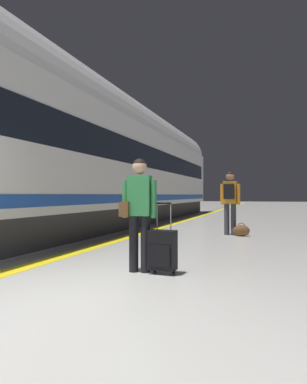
{
  "coord_description": "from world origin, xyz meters",
  "views": [
    {
      "loc": [
        2.53,
        -3.61,
        1.12
      ],
      "look_at": [
        -0.19,
        4.94,
        1.18
      ],
      "focal_mm": 34.95,
      "sensor_mm": 36.0,
      "label": 1
    }
  ],
  "objects_px": {
    "high_speed_train": "(96,154)",
    "passenger_near": "(230,197)",
    "rolling_suitcase_foreground": "(162,250)",
    "traveller_foreground": "(138,206)",
    "duffel_bag_near": "(241,230)"
  },
  "relations": [
    {
      "from": "duffel_bag_near",
      "to": "passenger_near",
      "type": "bearing_deg",
      "value": 151.56
    },
    {
      "from": "traveller_foreground",
      "to": "passenger_near",
      "type": "distance_m",
      "value": 5.46
    },
    {
      "from": "traveller_foreground",
      "to": "duffel_bag_near",
      "type": "xyz_separation_m",
      "value": [
        1.05,
        5.24,
        -0.79
      ]
    },
    {
      "from": "rolling_suitcase_foreground",
      "to": "passenger_near",
      "type": "distance_m",
      "value": 5.49
    },
    {
      "from": "traveller_foreground",
      "to": "rolling_suitcase_foreground",
      "type": "relative_size",
      "value": 1.63
    },
    {
      "from": "high_speed_train",
      "to": "passenger_near",
      "type": "distance_m",
      "value": 4.97
    },
    {
      "from": "traveller_foreground",
      "to": "rolling_suitcase_foreground",
      "type": "distance_m",
      "value": 0.71
    },
    {
      "from": "high_speed_train",
      "to": "traveller_foreground",
      "type": "relative_size",
      "value": 16.6
    },
    {
      "from": "high_speed_train",
      "to": "rolling_suitcase_foreground",
      "type": "height_order",
      "value": "high_speed_train"
    },
    {
      "from": "rolling_suitcase_foreground",
      "to": "passenger_near",
      "type": "bearing_deg",
      "value": 86.14
    },
    {
      "from": "high_speed_train",
      "to": "passenger_near",
      "type": "height_order",
      "value": "high_speed_train"
    },
    {
      "from": "passenger_near",
      "to": "rolling_suitcase_foreground",
      "type": "bearing_deg",
      "value": -93.86
    },
    {
      "from": "rolling_suitcase_foreground",
      "to": "passenger_near",
      "type": "xyz_separation_m",
      "value": [
        0.37,
        5.43,
        0.71
      ]
    },
    {
      "from": "high_speed_train",
      "to": "rolling_suitcase_foreground",
      "type": "xyz_separation_m",
      "value": [
        4.26,
        -6.48,
        -2.16
      ]
    },
    {
      "from": "traveller_foreground",
      "to": "passenger_near",
      "type": "xyz_separation_m",
      "value": [
        0.73,
        5.41,
        0.1
      ]
    }
  ]
}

